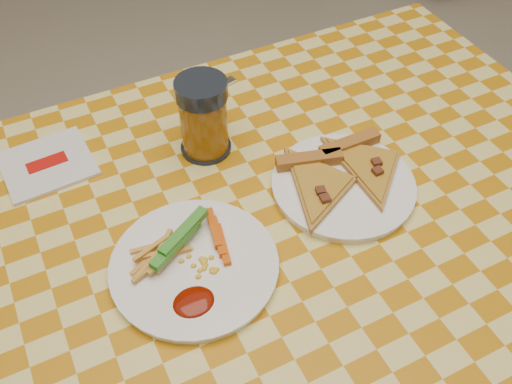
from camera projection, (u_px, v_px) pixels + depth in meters
table at (257, 258)px, 0.93m from camera, size 1.28×0.88×0.76m
plate_left at (195, 267)px, 0.82m from camera, size 0.26×0.26×0.01m
plate_right at (343, 186)px, 0.93m from camera, size 0.25×0.25×0.01m
fries_veggies at (184, 255)px, 0.82m from camera, size 0.18×0.16×0.04m
pizza_slices at (341, 173)px, 0.93m from camera, size 0.26×0.24×0.02m
drink_glass at (204, 118)px, 0.95m from camera, size 0.09×0.09×0.14m
napkin at (47, 164)px, 0.97m from camera, size 0.15×0.14×0.01m
fork at (209, 91)px, 1.10m from camera, size 0.13×0.04×0.01m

